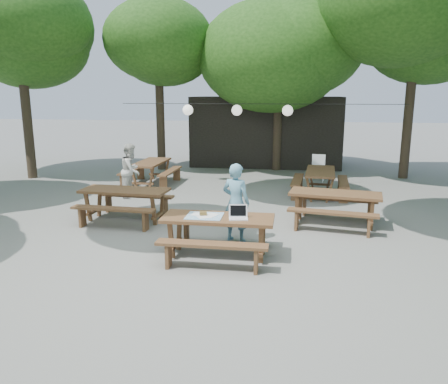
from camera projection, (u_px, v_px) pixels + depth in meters
name	position (u px, v px, depth m)	size (l,w,h in m)	color
ground	(208.00, 245.00, 8.59)	(80.00, 80.00, 0.00)	slate
pavilion	(267.00, 131.00, 18.33)	(6.00, 3.00, 2.80)	black
main_picnic_table	(218.00, 236.00, 7.92)	(2.00, 1.58, 0.75)	#55371E
picnic_table_nw	(125.00, 204.00, 10.18)	(2.04, 1.67, 0.75)	#55371E
picnic_table_ne	(334.00, 208.00, 9.84)	(2.12, 1.86, 0.75)	#55371E
picnic_table_far_w	(151.00, 172.00, 14.32)	(1.61, 2.01, 0.75)	#55371E
picnic_table_far_e	(320.00, 183.00, 12.66)	(1.71, 2.05, 0.75)	#55371E
woman	(236.00, 203.00, 8.68)	(0.58, 0.38, 1.59)	#67A2BC
second_person	(131.00, 170.00, 12.50)	(0.75, 0.58, 1.53)	silver
plastic_chair	(318.00, 174.00, 14.78)	(0.50, 0.50, 0.90)	white
laptop	(238.00, 215.00, 7.72)	(0.37, 0.31, 0.24)	white
tabletop_clutter	(204.00, 215.00, 7.88)	(0.66, 0.56, 0.08)	#388DC1
paper_lanterns	(237.00, 110.00, 13.88)	(9.00, 0.34, 0.38)	black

